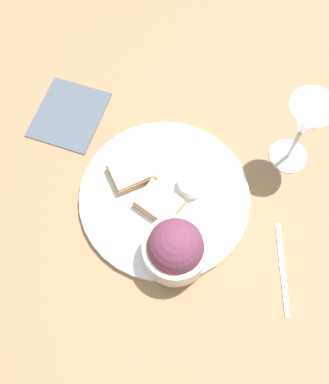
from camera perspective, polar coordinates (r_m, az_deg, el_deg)
The scene contains 9 objects.
ground_plane at distance 0.92m, azimuth 0.00°, elevation -0.82°, with size 4.00×4.00×0.00m, color #93704C.
dinner_plate at distance 0.91m, azimuth 0.00°, elevation -0.65°, with size 0.32×0.32×0.01m.
salad_bowl at distance 0.82m, azimuth 1.30°, elevation -6.74°, with size 0.11×0.11×0.11m.
sauce_ramekin at distance 0.90m, azimuth 3.24°, elevation 0.96°, with size 0.05×0.05×0.03m.
cheese_toast_near at distance 0.91m, azimuth -3.97°, elevation 2.38°, with size 0.10×0.10×0.03m.
cheese_toast_far at distance 0.89m, azimuth -0.68°, elevation -1.31°, with size 0.10×0.09×0.03m.
wine_glass at distance 0.88m, azimuth 16.37°, elevation 7.93°, with size 0.08×0.08×0.18m.
napkin at distance 1.02m, azimuth -11.25°, elevation 9.03°, with size 0.15×0.17×0.01m.
fork at distance 0.90m, azimuth 13.81°, elevation -8.83°, with size 0.04×0.17×0.01m.
Camera 1 is at (0.05, -0.34, 0.85)m, focal length 45.00 mm.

